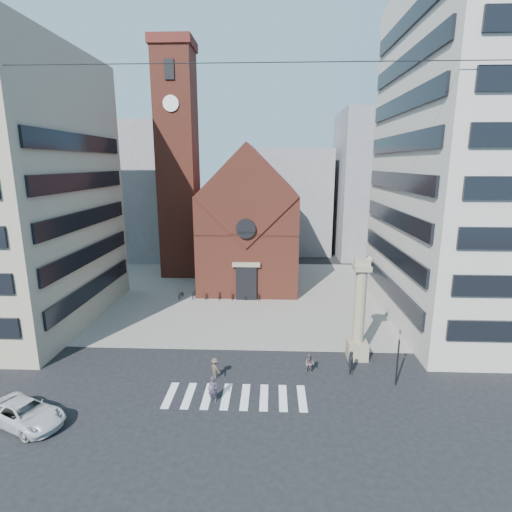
{
  "coord_description": "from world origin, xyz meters",
  "views": [
    {
      "loc": [
        2.97,
        -27.42,
        15.66
      ],
      "look_at": [
        1.49,
        8.0,
        7.39
      ],
      "focal_mm": 28.0,
      "sensor_mm": 36.0,
      "label": 1
    }
  ],
  "objects_px": {
    "lion_column": "(359,319)",
    "scooter_0": "(181,295)",
    "pedestrian_1": "(310,364)",
    "pedestrian_2": "(351,363)",
    "pedestrian_0": "(213,389)",
    "white_car": "(25,413)",
    "traffic_light": "(398,356)"
  },
  "relations": [
    {
      "from": "pedestrian_1",
      "to": "scooter_0",
      "type": "relative_size",
      "value": 0.94
    },
    {
      "from": "white_car",
      "to": "pedestrian_0",
      "type": "xyz_separation_m",
      "value": [
        11.16,
        2.86,
        0.18
      ]
    },
    {
      "from": "lion_column",
      "to": "white_car",
      "type": "bearing_deg",
      "value": -156.74
    },
    {
      "from": "pedestrian_1",
      "to": "white_car",
      "type": "bearing_deg",
      "value": -132.88
    },
    {
      "from": "pedestrian_0",
      "to": "white_car",
      "type": "bearing_deg",
      "value": -161.73
    },
    {
      "from": "white_car",
      "to": "pedestrian_2",
      "type": "relative_size",
      "value": 2.89
    },
    {
      "from": "pedestrian_1",
      "to": "lion_column",
      "type": "bearing_deg",
      "value": 58.65
    },
    {
      "from": "pedestrian_0",
      "to": "pedestrian_1",
      "type": "distance_m",
      "value": 7.89
    },
    {
      "from": "white_car",
      "to": "pedestrian_0",
      "type": "distance_m",
      "value": 11.53
    },
    {
      "from": "white_car",
      "to": "pedestrian_0",
      "type": "bearing_deg",
      "value": -52.92
    },
    {
      "from": "pedestrian_0",
      "to": "scooter_0",
      "type": "distance_m",
      "value": 21.89
    },
    {
      "from": "pedestrian_1",
      "to": "pedestrian_2",
      "type": "height_order",
      "value": "pedestrian_2"
    },
    {
      "from": "traffic_light",
      "to": "pedestrian_2",
      "type": "distance_m",
      "value": 3.59
    },
    {
      "from": "pedestrian_1",
      "to": "pedestrian_2",
      "type": "distance_m",
      "value": 3.11
    },
    {
      "from": "traffic_light",
      "to": "scooter_0",
      "type": "distance_m",
      "value": 26.91
    },
    {
      "from": "pedestrian_0",
      "to": "pedestrian_2",
      "type": "relative_size",
      "value": 0.99
    },
    {
      "from": "scooter_0",
      "to": "pedestrian_2",
      "type": "bearing_deg",
      "value": -36.35
    },
    {
      "from": "lion_column",
      "to": "pedestrian_2",
      "type": "xyz_separation_m",
      "value": [
        -1.01,
        -2.58,
        -2.54
      ]
    },
    {
      "from": "pedestrian_0",
      "to": "traffic_light",
      "type": "bearing_deg",
      "value": 15.44
    },
    {
      "from": "lion_column",
      "to": "white_car",
      "type": "distance_m",
      "value": 24.18
    },
    {
      "from": "white_car",
      "to": "pedestrian_0",
      "type": "relative_size",
      "value": 2.9
    },
    {
      "from": "white_car",
      "to": "pedestrian_1",
      "type": "bearing_deg",
      "value": -46.33
    },
    {
      "from": "traffic_light",
      "to": "scooter_0",
      "type": "height_order",
      "value": "traffic_light"
    },
    {
      "from": "lion_column",
      "to": "traffic_light",
      "type": "xyz_separation_m",
      "value": [
        1.99,
        -4.0,
        -1.17
      ]
    },
    {
      "from": "lion_column",
      "to": "scooter_0",
      "type": "distance_m",
      "value": 22.93
    },
    {
      "from": "pedestrian_0",
      "to": "lion_column",
      "type": "bearing_deg",
      "value": 35.21
    },
    {
      "from": "white_car",
      "to": "pedestrian_2",
      "type": "height_order",
      "value": "pedestrian_2"
    },
    {
      "from": "traffic_light",
      "to": "scooter_0",
      "type": "relative_size",
      "value": 2.67
    },
    {
      "from": "lion_column",
      "to": "white_car",
      "type": "height_order",
      "value": "lion_column"
    },
    {
      "from": "pedestrian_0",
      "to": "scooter_0",
      "type": "relative_size",
      "value": 1.13
    },
    {
      "from": "pedestrian_2",
      "to": "pedestrian_1",
      "type": "bearing_deg",
      "value": 100.72
    },
    {
      "from": "pedestrian_2",
      "to": "scooter_0",
      "type": "distance_m",
      "value": 23.7
    }
  ]
}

